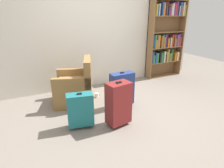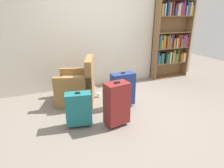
{
  "view_description": "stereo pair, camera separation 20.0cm",
  "coord_description": "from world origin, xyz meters",
  "views": [
    {
      "loc": [
        -1.55,
        -2.52,
        1.69
      ],
      "look_at": [
        -0.19,
        0.23,
        0.55
      ],
      "focal_mm": 30.43,
      "sensor_mm": 36.0,
      "label": 1
    },
    {
      "loc": [
        -1.37,
        -2.6,
        1.69
      ],
      "look_at": [
        -0.19,
        0.23,
        0.55
      ],
      "focal_mm": 30.43,
      "sensor_mm": 36.0,
      "label": 2
    }
  ],
  "objects": [
    {
      "name": "suitcase_navy_blue",
      "position": [
        0.09,
        0.37,
        0.36
      ],
      "size": [
        0.45,
        0.2,
        0.69
      ],
      "color": "navy",
      "rests_on": "ground"
    },
    {
      "name": "suitcase_dark_red",
      "position": [
        -0.28,
        -0.18,
        0.38
      ],
      "size": [
        0.4,
        0.29,
        0.74
      ],
      "color": "maroon",
      "rests_on": "ground"
    },
    {
      "name": "armchair",
      "position": [
        -0.64,
        0.92,
        0.32
      ],
      "size": [
        0.9,
        0.9,
        0.9
      ],
      "color": "olive",
      "rests_on": "ground"
    },
    {
      "name": "back_wall",
      "position": [
        0.0,
        1.73,
        1.3
      ],
      "size": [
        5.97,
        0.1,
        2.6
      ],
      "primitive_type": "cube",
      "color": "beige",
      "rests_on": "ground"
    },
    {
      "name": "ground_plane",
      "position": [
        0.0,
        0.0,
        0.0
      ],
      "size": [
        10.44,
        10.44,
        0.0
      ],
      "primitive_type": "plane",
      "color": "slate"
    },
    {
      "name": "bookshelf",
      "position": [
        2.08,
        1.54,
        1.06
      ],
      "size": [
        1.07,
        0.26,
        2.02
      ],
      "color": "brown",
      "rests_on": "ground"
    },
    {
      "name": "mug",
      "position": [
        -0.19,
        0.96,
        0.05
      ],
      "size": [
        0.12,
        0.08,
        0.1
      ],
      "color": "white",
      "rests_on": "ground"
    },
    {
      "name": "suitcase_teal",
      "position": [
        -0.84,
        0.02,
        0.31
      ],
      "size": [
        0.43,
        0.27,
        0.58
      ],
      "color": "#19666B",
      "rests_on": "ground"
    }
  ]
}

